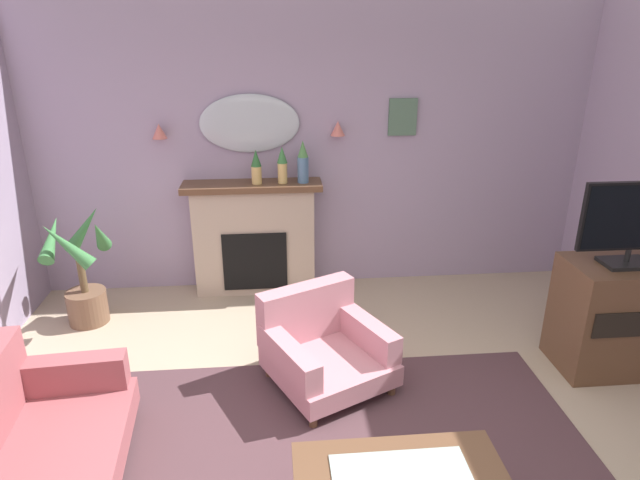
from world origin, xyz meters
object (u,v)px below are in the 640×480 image
object	(u,v)px
floral_couch	(12,472)
armchair_by_coffee_table	(322,345)
wall_sconce_left	(159,131)
fireplace	(255,239)
mantel_vase_right	(303,163)
mantel_vase_left	(256,167)
wall_sconce_right	(338,128)
framed_picture	(403,117)
tv_flatscreen	(635,222)
wall_mirror	(250,124)
mantel_vase_centre	(282,164)
tv_cabinet	(612,316)
potted_plant_tall_palm	(82,274)

from	to	relation	value
floral_couch	armchair_by_coffee_table	xyz separation A→B (m)	(1.80, 1.13, -0.01)
wall_sconce_left	armchair_by_coffee_table	distance (m)	2.59
fireplace	floral_couch	bearing A→B (deg)	-114.57
mantel_vase_right	armchair_by_coffee_table	distance (m)	1.91
mantel_vase_left	wall_sconce_left	size ratio (longest dim) A/B	2.36
wall_sconce_right	framed_picture	world-z (taller)	framed_picture
fireplace	tv_flatscreen	size ratio (longest dim) A/B	1.62
fireplace	tv_flatscreen	xyz separation A→B (m)	(2.84, -1.65, 0.68)
wall_mirror	floral_couch	xyz separation A→B (m)	(-1.26, -2.89, -1.39)
wall_sconce_right	mantel_vase_centre	bearing A→B (deg)	-167.69
wall_sconce_left	tv_flatscreen	size ratio (longest dim) A/B	0.17
mantel_vase_centre	wall_sconce_right	distance (m)	0.64
mantel_vase_right	framed_picture	distance (m)	1.09
tv_cabinet	potted_plant_tall_palm	distance (m)	4.52
fireplace	mantel_vase_centre	bearing A→B (deg)	-5.39
wall_sconce_left	armchair_by_coffee_table	size ratio (longest dim) A/B	0.13
wall_sconce_right	tv_flatscreen	distance (m)	2.68
mantel_vase_left	armchair_by_coffee_table	distance (m)	1.95
tv_cabinet	potted_plant_tall_palm	xyz separation A→B (m)	(-4.39, 1.10, 0.04)
mantel_vase_centre	tv_flatscreen	size ratio (longest dim) A/B	0.43
fireplace	framed_picture	world-z (taller)	framed_picture
wall_sconce_left	framed_picture	world-z (taller)	framed_picture
fireplace	potted_plant_tall_palm	distance (m)	1.64
tv_cabinet	potted_plant_tall_palm	world-z (taller)	potted_plant_tall_palm
mantel_vase_centre	mantel_vase_right	bearing A→B (deg)	0.00
mantel_vase_left	floral_couch	bearing A→B (deg)	-115.66
mantel_vase_centre	wall_mirror	distance (m)	0.50
potted_plant_tall_palm	tv_cabinet	bearing A→B (deg)	-14.10
mantel_vase_centre	wall_sconce_left	size ratio (longest dim) A/B	2.56
wall_sconce_left	floral_couch	xyz separation A→B (m)	(-0.41, -2.84, -1.34)
wall_sconce_left	framed_picture	xyz separation A→B (m)	(2.35, 0.06, 0.09)
mantel_vase_left	wall_sconce_right	xyz separation A→B (m)	(0.80, 0.12, 0.33)
mantel_vase_left	wall_sconce_right	size ratio (longest dim) A/B	2.36
mantel_vase_right	framed_picture	size ratio (longest dim) A/B	1.14
wall_sconce_left	tv_cabinet	bearing A→B (deg)	-24.99
wall_mirror	tv_flatscreen	world-z (taller)	wall_mirror
mantel_vase_centre	mantel_vase_right	world-z (taller)	mantel_vase_right
mantel_vase_centre	floral_couch	xyz separation A→B (m)	(-1.56, -2.72, -1.03)
wall_sconce_left	wall_sconce_right	size ratio (longest dim) A/B	1.00
mantel_vase_centre	wall_mirror	size ratio (longest dim) A/B	0.37
mantel_vase_right	wall_mirror	xyz separation A→B (m)	(-0.50, 0.17, 0.35)
tv_cabinet	mantel_vase_left	bearing A→B (deg)	150.17
potted_plant_tall_palm	floral_couch	bearing A→B (deg)	-82.58
mantel_vase_centre	floral_couch	distance (m)	3.30
mantel_vase_right	tv_cabinet	world-z (taller)	mantel_vase_right
mantel_vase_left	potted_plant_tall_palm	bearing A→B (deg)	-162.71
mantel_vase_right	tv_flatscreen	size ratio (longest dim) A/B	0.49
mantel_vase_right	mantel_vase_left	bearing A→B (deg)	180.00
wall_mirror	mantel_vase_right	bearing A→B (deg)	-18.78
wall_sconce_left	armchair_by_coffee_table	bearing A→B (deg)	-50.88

